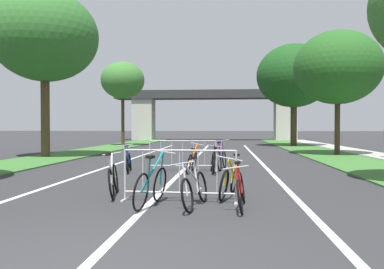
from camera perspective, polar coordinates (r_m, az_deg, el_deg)
name	(u,v)px	position (r m, az deg, el deg)	size (l,w,h in m)	color
grass_verge_left	(93,151)	(25.54, -14.11, -2.26)	(2.98, 49.67, 0.05)	#386B2D
grass_verge_right	(317,152)	(24.72, 17.53, -2.39)	(2.98, 49.67, 0.05)	#386B2D
sidewalk_path_right	(358,152)	(25.34, 22.80, -2.31)	(1.79, 49.67, 0.08)	#9E9B93
lane_stripe_center	(194,159)	(18.26, 0.28, -3.62)	(0.14, 28.73, 0.01)	silver
lane_stripe_right_lane	(259,160)	(18.25, 9.57, -3.63)	(0.14, 28.73, 0.01)	silver
lane_stripe_left_lane	(131,159)	(18.73, -8.77, -3.51)	(0.14, 28.73, 0.01)	silver
overpass_bridge	(213,106)	(44.90, 3.10, 4.09)	(22.32, 2.91, 5.63)	#2D2D30
tree_left_maple_mid	(45,37)	(21.19, -20.47, 13.06)	(5.18, 5.18, 8.15)	#4C3823
tree_left_cypress_far	(123,80)	(31.88, -9.96, 7.68)	(3.42, 3.42, 6.65)	#3D2D1E
tree_right_oak_mid	(338,68)	(22.38, 20.27, 9.03)	(4.54, 4.54, 6.56)	#3D2D1E
tree_right_pine_near	(294,76)	(31.78, 14.48, 8.17)	(5.72, 5.72, 7.90)	#3D2D1E
crowd_barrier_nearest	(179,176)	(7.97, -1.83, -5.97)	(2.34, 0.56, 1.05)	#ADADB2
crowd_barrier_second	(183,156)	(13.52, -1.34, -3.07)	(2.34, 0.55, 1.05)	#ADADB2
bicycle_white_0	(113,179)	(8.77, -11.29, -6.31)	(0.60, 1.65, 0.96)	black
bicycle_purple_1	(222,158)	(13.98, 4.29, -3.47)	(0.51, 1.72, 1.05)	black
bicycle_orange_2	(192,161)	(13.06, -0.01, -3.90)	(0.53, 1.66, 0.97)	black
bicycle_yellow_3	(230,180)	(8.51, 5.50, -6.57)	(0.55, 1.73, 0.93)	black
bicycle_teal_4	(151,185)	(7.54, -5.88, -7.32)	(0.63, 1.68, 1.06)	black
bicycle_black_5	(213,162)	(12.94, 3.08, -3.97)	(0.50, 1.67, 0.91)	black
bicycle_red_6	(241,189)	(7.40, 7.03, -7.84)	(0.46, 1.67, 0.85)	black
bicycle_blue_7	(128,161)	(13.33, -9.18, -3.86)	(0.53, 1.67, 0.96)	black
bicycle_silver_8	(195,188)	(7.43, 0.40, -7.75)	(0.63, 1.68, 0.93)	black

